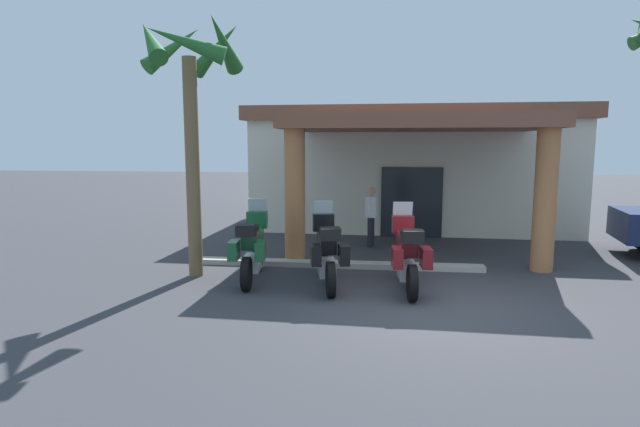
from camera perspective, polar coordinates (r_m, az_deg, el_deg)
ground_plane at (r=9.35m, az=12.08°, el=-9.82°), size 80.00×80.00×0.00m
motel_building at (r=18.59m, az=9.96°, el=5.31°), size 10.71×11.15×3.94m
motorcycle_green at (r=10.61m, az=-7.54°, el=-3.72°), size 0.74×2.21×1.61m
motorcycle_black at (r=10.13m, az=0.76°, el=-4.20°), size 0.90×2.19×1.61m
motorcycle_maroon at (r=10.04m, az=9.64°, el=-4.42°), size 0.73×2.21×1.61m
pedestrian at (r=14.02m, az=5.69°, el=0.13°), size 0.32×0.52×1.63m
palm_tree_roadside at (r=11.08m, az=-14.11°, el=14.07°), size 2.24×2.29×5.40m
curb_strip at (r=11.81m, az=1.60°, el=-5.63°), size 6.68×0.36×0.12m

